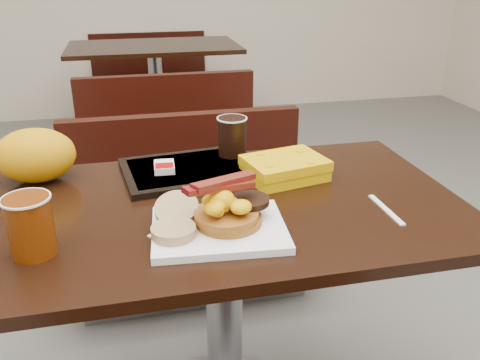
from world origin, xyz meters
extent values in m
cube|color=white|center=(-0.04, -0.14, 0.76)|extent=(0.31, 0.25, 0.02)
cylinder|color=brown|center=(-0.01, -0.13, 0.78)|extent=(0.17, 0.17, 0.03)
cylinder|color=black|center=(0.04, -0.11, 0.80)|extent=(0.11, 0.11, 0.01)
ellipsoid|color=yellow|center=(-0.03, -0.14, 0.82)|extent=(0.11, 0.10, 0.05)
cylinder|color=tan|center=(-0.14, -0.16, 0.78)|extent=(0.12, 0.12, 0.02)
cylinder|color=tan|center=(-0.12, -0.09, 0.79)|extent=(0.13, 0.13, 0.06)
cylinder|color=#8B3605|center=(-0.42, -0.14, 0.81)|extent=(0.10, 0.10, 0.13)
cube|color=white|center=(0.38, -0.12, 0.75)|extent=(0.01, 0.16, 0.00)
cube|color=#A71F07|center=(0.00, 0.02, 0.75)|extent=(0.04, 0.04, 0.01)
cube|color=#8C0504|center=(-0.12, 0.10, 0.76)|extent=(0.05, 0.05, 0.01)
cube|color=black|center=(-0.05, 0.21, 0.76)|extent=(0.41, 0.31, 0.02)
cube|color=silver|center=(-0.13, 0.20, 0.78)|extent=(0.06, 0.08, 0.02)
cylinder|color=black|center=(0.08, 0.28, 0.83)|extent=(0.10, 0.10, 0.12)
cube|color=#D49E03|center=(0.20, 0.12, 0.78)|extent=(0.24, 0.20, 0.06)
ellipsoid|color=orange|center=(-0.47, 0.25, 0.82)|extent=(0.25, 0.22, 0.15)
camera|label=1|loc=(-0.21, -1.11, 1.31)|focal=37.64mm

